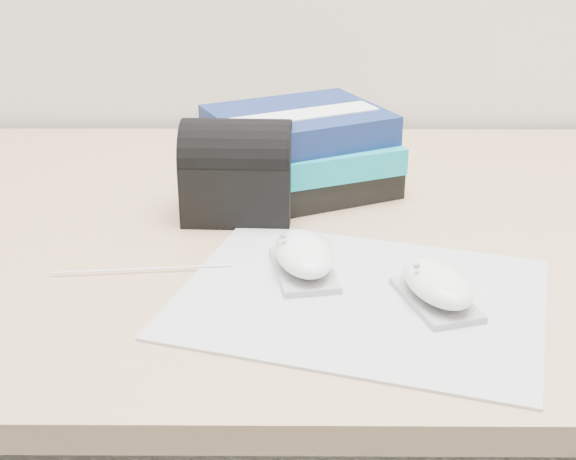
{
  "coord_description": "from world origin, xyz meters",
  "views": [
    {
      "loc": [
        -0.06,
        0.67,
        1.13
      ],
      "look_at": [
        -0.07,
        1.47,
        0.77
      ],
      "focal_mm": 50.0,
      "sensor_mm": 36.0,
      "label": 1
    }
  ],
  "objects_px": {
    "desk": "(335,356)",
    "mouse_front": "(437,286)",
    "book_stack": "(301,152)",
    "mouse_rear": "(304,256)",
    "pouch": "(237,170)"
  },
  "relations": [
    {
      "from": "mouse_front",
      "to": "pouch",
      "type": "bearing_deg",
      "value": 132.97
    },
    {
      "from": "desk",
      "to": "book_stack",
      "type": "distance_m",
      "value": 0.3
    },
    {
      "from": "mouse_rear",
      "to": "mouse_front",
      "type": "height_order",
      "value": "mouse_rear"
    },
    {
      "from": "mouse_rear",
      "to": "book_stack",
      "type": "distance_m",
      "value": 0.26
    },
    {
      "from": "mouse_rear",
      "to": "mouse_front",
      "type": "bearing_deg",
      "value": -26.16
    },
    {
      "from": "mouse_rear",
      "to": "book_stack",
      "type": "bearing_deg",
      "value": 90.39
    },
    {
      "from": "mouse_front",
      "to": "book_stack",
      "type": "distance_m",
      "value": 0.35
    },
    {
      "from": "pouch",
      "to": "mouse_rear",
      "type": "bearing_deg",
      "value": -63.7
    },
    {
      "from": "mouse_front",
      "to": "desk",
      "type": "bearing_deg",
      "value": 107.11
    },
    {
      "from": "mouse_rear",
      "to": "mouse_front",
      "type": "distance_m",
      "value": 0.15
    },
    {
      "from": "desk",
      "to": "mouse_front",
      "type": "relative_size",
      "value": 13.71
    },
    {
      "from": "mouse_rear",
      "to": "pouch",
      "type": "relative_size",
      "value": 0.87
    },
    {
      "from": "mouse_front",
      "to": "book_stack",
      "type": "relative_size",
      "value": 0.42
    },
    {
      "from": "mouse_front",
      "to": "book_stack",
      "type": "bearing_deg",
      "value": 112.56
    },
    {
      "from": "desk",
      "to": "mouse_front",
      "type": "height_order",
      "value": "mouse_front"
    }
  ]
}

